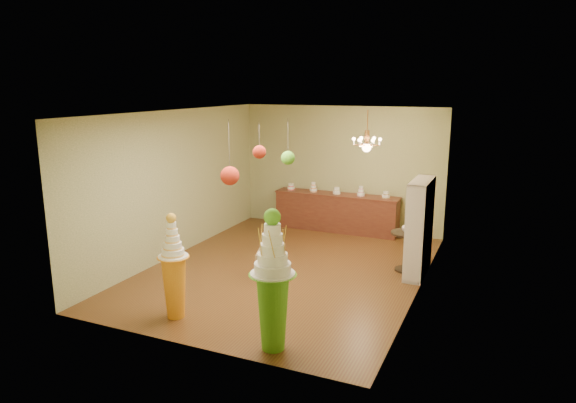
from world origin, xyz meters
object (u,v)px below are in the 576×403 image
at_px(pedestal_green, 273,293).
at_px(round_table, 406,246).
at_px(pedestal_orange, 174,278).
at_px(sideboard, 336,212).

xyz_separation_m(pedestal_green, round_table, (1.05, 3.71, -0.31)).
height_order(pedestal_orange, round_table, pedestal_orange).
bearing_deg(pedestal_green, sideboard, 100.24).
relative_size(pedestal_green, pedestal_orange, 1.19).
xyz_separation_m(sideboard, round_table, (2.10, -2.11, 0.02)).
height_order(sideboard, round_table, sideboard).
height_order(pedestal_orange, sideboard, pedestal_orange).
bearing_deg(sideboard, pedestal_green, -79.76).
relative_size(pedestal_orange, sideboard, 0.54).
distance_m(sideboard, round_table, 2.97).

